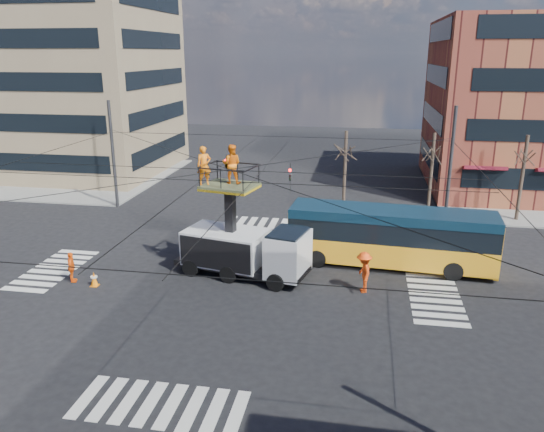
{
  "coord_description": "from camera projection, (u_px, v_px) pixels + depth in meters",
  "views": [
    {
      "loc": [
        6.26,
        -24.17,
        11.26
      ],
      "look_at": [
        1.74,
        1.73,
        3.13
      ],
      "focal_mm": 35.0,
      "sensor_mm": 36.0,
      "label": 1
    }
  ],
  "objects": [
    {
      "name": "tree_b",
      "position": [
        433.0,
        153.0,
        36.63
      ],
      "size": [
        2.0,
        2.0,
        6.0
      ],
      "color": "#382B21",
      "rests_on": "ground"
    },
    {
      "name": "overhead_network",
      "position": [
        231.0,
        200.0,
        26.22
      ],
      "size": [
        24.24,
        24.24,
        8.0
      ],
      "color": "#2D2D30",
      "rests_on": "ground"
    },
    {
      "name": "crosswalks",
      "position": [
        233.0,
        282.0,
        27.1
      ],
      "size": [
        22.4,
        22.4,
        0.02
      ],
      "primitive_type": null,
      "color": "silver",
      "rests_on": "ground"
    },
    {
      "name": "building_tower",
      "position": [
        60.0,
        10.0,
        48.85
      ],
      "size": [
        18.06,
        16.06,
        30.0
      ],
      "color": "#847154",
      "rests_on": "ground"
    },
    {
      "name": "sidewalk_nw",
      "position": [
        71.0,
        176.0,
        50.3
      ],
      "size": [
        18.0,
        18.0,
        0.12
      ],
      "primitive_type": "cube",
      "color": "slate",
      "rests_on": "ground"
    },
    {
      "name": "ground",
      "position": [
        233.0,
        283.0,
        27.1
      ],
      "size": [
        120.0,
        120.0,
        0.0
      ],
      "primitive_type": "plane",
      "color": "black",
      "rests_on": "ground"
    },
    {
      "name": "tree_a",
      "position": [
        346.0,
        150.0,
        37.62
      ],
      "size": [
        2.0,
        2.0,
        6.0
      ],
      "color": "#382B21",
      "rests_on": "ground"
    },
    {
      "name": "traffic_cone",
      "position": [
        94.0,
        279.0,
        26.61
      ],
      "size": [
        0.36,
        0.36,
        0.76
      ],
      "primitive_type": "cone",
      "color": "orange",
      "rests_on": "ground"
    },
    {
      "name": "flagger",
      "position": [
        364.0,
        272.0,
        25.78
      ],
      "size": [
        1.02,
        1.46,
        2.06
      ],
      "primitive_type": "imported",
      "rotation": [
        0.0,
        0.0,
        -1.36
      ],
      "color": "#FF4710",
      "rests_on": "ground"
    },
    {
      "name": "city_bus",
      "position": [
        391.0,
        236.0,
        28.77
      ],
      "size": [
        11.12,
        3.43,
        3.2
      ],
      "rotation": [
        0.0,
        0.0,
        -0.08
      ],
      "color": "orange",
      "rests_on": "ground"
    },
    {
      "name": "sidewalk_ne",
      "position": [
        544.0,
        195.0,
        43.39
      ],
      "size": [
        18.0,
        18.0,
        0.12
      ],
      "primitive_type": "cube",
      "color": "slate",
      "rests_on": "ground"
    },
    {
      "name": "worker_ground",
      "position": [
        71.0,
        267.0,
        26.97
      ],
      "size": [
        0.71,
        1.01,
        1.6
      ],
      "primitive_type": "imported",
      "rotation": [
        0.0,
        0.0,
        1.95
      ],
      "color": "#FA5E0F",
      "rests_on": "ground"
    },
    {
      "name": "tree_c",
      "position": [
        525.0,
        156.0,
        35.64
      ],
      "size": [
        2.0,
        2.0,
        6.0
      ],
      "color": "#382B21",
      "rests_on": "ground"
    },
    {
      "name": "utility_truck",
      "position": [
        244.0,
        236.0,
        27.38
      ],
      "size": [
        7.33,
        3.84,
        6.86
      ],
      "rotation": [
        0.0,
        0.0,
        -0.22
      ],
      "color": "black",
      "rests_on": "ground"
    }
  ]
}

